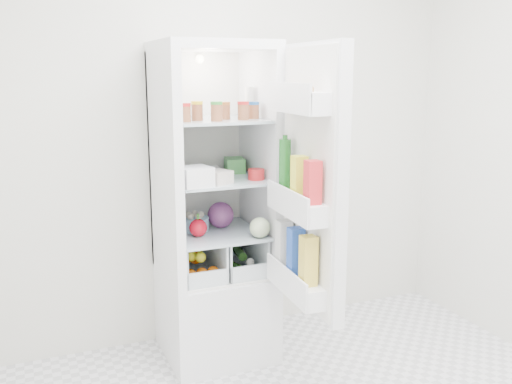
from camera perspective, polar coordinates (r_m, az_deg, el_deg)
name	(u,v)px	position (r m, az deg, el deg)	size (l,w,h in m)	color
room_walls	(369,85)	(2.15, 11.26, 10.49)	(3.02, 3.02, 2.61)	silver
refrigerator	(212,242)	(3.34, -4.40, -5.05)	(0.60, 0.60, 1.80)	white
shelf_low	(216,233)	(3.26, -4.07, -4.09)	(0.49, 0.53, 0.01)	#ADBFCA
shelf_mid	(215,179)	(3.19, -4.15, 1.27)	(0.49, 0.53, 0.01)	#ADBFCA
shelf_top	(214,120)	(3.15, -4.24, 7.19)	(0.49, 0.53, 0.01)	#ADBFCA
crisper_left	(195,257)	(3.26, -6.09, -6.50)	(0.23, 0.46, 0.22)	silver
crisper_right	(236,252)	(3.34, -2.04, -6.02)	(0.23, 0.46, 0.22)	silver
condiment_jars	(220,112)	(3.04, -3.58, 7.98)	(0.46, 0.16, 0.08)	#B21919
squeeze_bottle	(249,102)	(3.23, -0.68, 8.98)	(0.05, 0.05, 0.17)	white
tub_white	(195,177)	(2.96, -6.15, 1.54)	(0.16, 0.16, 0.10)	white
tub_cream	(218,177)	(3.02, -3.81, 1.50)	(0.12, 0.12, 0.07)	beige
tin_red	(256,174)	(3.13, 0.03, 1.78)	(0.09, 0.09, 0.06)	#B41B1D
foil_tray	(204,171)	(3.29, -5.22, 2.08)	(0.17, 0.13, 0.04)	white
tub_green	(235,165)	(3.36, -2.15, 2.70)	(0.11, 0.15, 0.08)	#449746
red_cabbage	(221,215)	(3.32, -3.56, -2.30)	(0.15, 0.15, 0.15)	#5A1F52
bell_pepper	(198,228)	(3.16, -5.80, -3.59)	(0.10, 0.10, 0.10)	red
mushroom_bowl	(195,224)	(3.28, -6.14, -3.20)	(0.16, 0.16, 0.08)	#99C3E5
salad_bag	(260,228)	(3.12, 0.39, -3.58)	(0.11, 0.11, 0.11)	#B4C896
citrus_pile	(197,264)	(3.21, -5.93, -7.17)	(0.20, 0.24, 0.16)	orange
veg_pile	(237,260)	(3.35, -1.94, -6.78)	(0.16, 0.30, 0.10)	#214617
fridge_door	(308,186)	(2.77, 5.24, 0.56)	(0.20, 0.60, 1.30)	white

